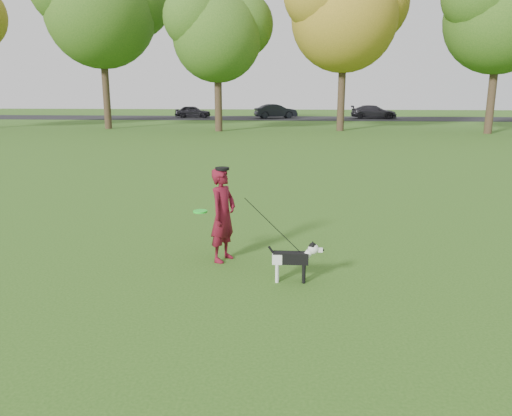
# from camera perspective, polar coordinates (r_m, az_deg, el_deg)

# --- Properties ---
(ground) EXTENTS (120.00, 120.00, 0.00)m
(ground) POSITION_cam_1_polar(r_m,az_deg,el_deg) (7.89, -2.67, -7.01)
(ground) COLOR #285116
(ground) RESTS_ON ground
(road) EXTENTS (120.00, 7.00, 0.02)m
(road) POSITION_cam_1_polar(r_m,az_deg,el_deg) (47.42, 3.22, 10.20)
(road) COLOR black
(road) RESTS_ON ground
(man) EXTENTS (0.56, 0.66, 1.54)m
(man) POSITION_cam_1_polar(r_m,az_deg,el_deg) (8.09, -3.79, -0.80)
(man) COLOR #5D0D22
(man) RESTS_ON ground
(dog) EXTENTS (0.82, 0.16, 0.62)m
(dog) POSITION_cam_1_polar(r_m,az_deg,el_deg) (7.30, 4.47, -5.61)
(dog) COLOR black
(dog) RESTS_ON ground
(car_left) EXTENTS (3.39, 1.50, 1.14)m
(car_left) POSITION_cam_1_polar(r_m,az_deg,el_deg) (48.33, -7.22, 10.87)
(car_left) COLOR black
(car_left) RESTS_ON road
(car_mid) EXTENTS (4.12, 2.43, 1.28)m
(car_mid) POSITION_cam_1_polar(r_m,az_deg,el_deg) (47.41, 2.28, 11.00)
(car_mid) COLOR black
(car_mid) RESTS_ON road
(car_right) EXTENTS (4.28, 2.01, 1.21)m
(car_right) POSITION_cam_1_polar(r_m,az_deg,el_deg) (47.94, 13.29, 10.64)
(car_right) COLOR #242229
(car_right) RESTS_ON road
(man_held_items) EXTENTS (1.76, 0.97, 1.13)m
(man_held_items) POSITION_cam_1_polar(r_m,az_deg,el_deg) (7.59, 1.85, -1.94)
(man_held_items) COLOR #1CE42A
(man_held_items) RESTS_ON ground
(tree_row) EXTENTS (51.74, 8.86, 12.01)m
(tree_row) POSITION_cam_1_polar(r_m,az_deg,el_deg) (33.80, 0.28, 21.44)
(tree_row) COLOR #38281C
(tree_row) RESTS_ON ground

